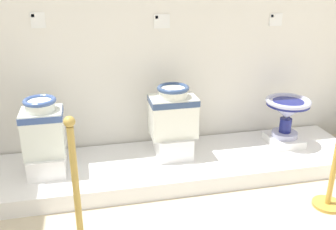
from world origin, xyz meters
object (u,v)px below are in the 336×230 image
stanchion_post_near_left (79,219)px  stanchion_post_near_right (333,170)px  antique_toilet_squat_floral (287,110)px  info_placard_third (276,19)px  plinth_block_central_ornate (173,145)px  plinth_block_squat_floral (284,140)px  antique_toilet_central_ornate (173,111)px  plinth_block_tall_cobalt (47,163)px  info_placard_second (162,21)px  info_placard_first (38,20)px  antique_toilet_tall_cobalt (43,126)px

stanchion_post_near_left → stanchion_post_near_right: 1.83m
antique_toilet_squat_floral → info_placard_third: size_ratio=3.29×
plinth_block_central_ornate → info_placard_third: size_ratio=2.60×
plinth_block_squat_floral → stanchion_post_near_right: stanchion_post_near_right is taller
antique_toilet_central_ornate → info_placard_third: (1.04, 0.34, 0.68)m
plinth_block_tall_cobalt → plinth_block_squat_floral: plinth_block_tall_cobalt is taller
plinth_block_central_ornate → plinth_block_tall_cobalt: bearing=-176.2°
plinth_block_tall_cobalt → plinth_block_central_ornate: (1.05, 0.07, 0.01)m
stanchion_post_near_left → plinth_block_squat_floral: bearing=28.0°
antique_toilet_squat_floral → info_placard_second: info_placard_second is taller
antique_toilet_squat_floral → info_placard_first: (-2.11, 0.34, 0.82)m
info_placard_first → stanchion_post_near_right: bearing=-29.3°
plinth_block_squat_floral → stanchion_post_near_right: size_ratio=0.35×
plinth_block_squat_floral → info_placard_third: bearing=94.6°
plinth_block_tall_cobalt → plinth_block_squat_floral: size_ratio=1.02×
antique_toilet_central_ornate → antique_toilet_squat_floral: antique_toilet_central_ornate is taller
info_placard_second → antique_toilet_central_ornate: bearing=-86.1°
antique_toilet_tall_cobalt → info_placard_second: info_placard_second is taller
info_placard_first → info_placard_third: 2.08m
antique_toilet_tall_cobalt → info_placard_first: (0.02, 0.41, 0.75)m
antique_toilet_squat_floral → info_placard_first: info_placard_first is taller
antique_toilet_tall_cobalt → antique_toilet_central_ornate: (1.05, 0.07, 0.02)m
antique_toilet_central_ornate → info_placard_first: size_ratio=3.56×
antique_toilet_central_ornate → stanchion_post_near_left: stanchion_post_near_left is taller
info_placard_third → stanchion_post_near_right: bearing=-91.5°
plinth_block_central_ornate → stanchion_post_near_left: size_ratio=0.33×
plinth_block_central_ornate → antique_toilet_squat_floral: 1.10m
antique_toilet_tall_cobalt → info_placard_second: (1.03, 0.41, 0.72)m
antique_toilet_tall_cobalt → info_placard_third: info_placard_third is taller
plinth_block_central_ornate → info_placard_first: info_placard_first is taller
antique_toilet_central_ornate → plinth_block_squat_floral: antique_toilet_central_ornate is taller
antique_toilet_squat_floral → plinth_block_tall_cobalt: bearing=-178.0°
plinth_block_central_ornate → antique_toilet_squat_floral: size_ratio=0.79×
info_placard_third → info_placard_second: bearing=180.0°
stanchion_post_near_right → info_placard_second: bearing=132.0°
antique_toilet_central_ornate → plinth_block_squat_floral: bearing=0.3°
info_placard_third → stanchion_post_near_left: size_ratio=0.13×
stanchion_post_near_left → stanchion_post_near_right: size_ratio=1.02×
antique_toilet_squat_floral → stanchion_post_near_left: 2.13m
antique_toilet_tall_cobalt → plinth_block_central_ornate: 1.10m
antique_toilet_squat_floral → info_placard_second: size_ratio=2.91×
info_placard_first → info_placard_second: (1.01, 0.00, -0.04)m
plinth_block_tall_cobalt → stanchion_post_near_left: stanchion_post_near_left is taller
plinth_block_tall_cobalt → info_placard_first: (0.02, 0.41, 1.07)m
antique_toilet_central_ornate → plinth_block_squat_floral: size_ratio=1.36×
info_placard_second → stanchion_post_near_right: bearing=-48.0°
info_placard_second → stanchion_post_near_left: bearing=-120.3°
plinth_block_tall_cobalt → info_placard_first: bearing=87.7°
info_placard_third → plinth_block_central_ornate: bearing=-161.9°
antique_toilet_squat_floral → plinth_block_squat_floral: bearing=-135.0°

